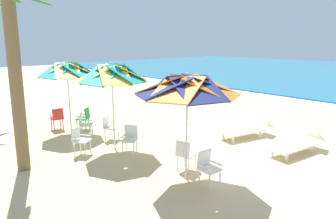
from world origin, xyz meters
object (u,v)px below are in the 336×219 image
object	(u,v)px
plastic_chair_1	(185,153)
sun_lounger_2	(247,130)
beach_umbrella_0	(187,86)
plastic_chair_7	(84,123)
beach_umbrella_2	(67,70)
sun_lounger_1	(297,144)
plastic_chair_0	(208,166)
palm_tree_2	(11,42)
plastic_chair_6	(57,117)
beach_umbrella_1	(112,74)
plastic_chair_2	(130,137)
plastic_chair_5	(84,117)
plastic_chair_3	(80,139)
plastic_chair_4	(110,126)

from	to	relation	value
plastic_chair_1	sun_lounger_2	world-z (taller)	plastic_chair_1
beach_umbrella_0	plastic_chair_7	distance (m)	5.31
plastic_chair_1	beach_umbrella_2	distance (m)	5.86
plastic_chair_7	sun_lounger_1	xyz separation A→B (m)	(6.02, 4.13, -0.22)
beach_umbrella_0	plastic_chair_0	bearing A→B (deg)	12.58
plastic_chair_7	palm_tree_2	bearing A→B (deg)	-59.02
plastic_chair_1	plastic_chair_6	size ratio (longest dim) A/B	1.00
beach_umbrella_1	plastic_chair_2	distance (m)	2.04
palm_tree_2	plastic_chair_5	bearing A→B (deg)	128.51
plastic_chair_0	sun_lounger_1	xyz separation A→B (m)	(0.46, 3.75, -0.22)
plastic_chair_1	sun_lounger_2	bearing A→B (deg)	98.28
beach_umbrella_2	sun_lounger_1	xyz separation A→B (m)	(6.93, 4.24, -2.08)
beach_umbrella_0	beach_umbrella_2	size ratio (longest dim) A/B	0.99
plastic_chair_1	plastic_chair_6	bearing A→B (deg)	-171.03
plastic_chair_6	plastic_chair_3	bearing A→B (deg)	-10.28
plastic_chair_3	sun_lounger_2	size ratio (longest dim) A/B	0.39
beach_umbrella_1	sun_lounger_1	xyz separation A→B (m)	(4.16, 4.03, -2.14)
plastic_chair_1	plastic_chair_2	world-z (taller)	same
plastic_chair_5	sun_lounger_2	xyz separation A→B (m)	(4.90, 3.90, -0.22)
plastic_chair_4	sun_lounger_1	bearing A→B (deg)	35.49
beach_umbrella_1	plastic_chair_7	bearing A→B (deg)	-176.75
plastic_chair_3	plastic_chair_7	xyz separation A→B (m)	(-1.56, 0.94, 0.00)
plastic_chair_6	plastic_chair_0	bearing A→B (deg)	6.14
beach_umbrella_0	palm_tree_2	world-z (taller)	palm_tree_2
plastic_chair_2	plastic_chair_3	distance (m)	1.53
plastic_chair_0	plastic_chair_3	world-z (taller)	same
sun_lounger_1	plastic_chair_1	bearing A→B (deg)	-111.81
plastic_chair_0	sun_lounger_1	bearing A→B (deg)	83.08
plastic_chair_4	plastic_chair_5	size ratio (longest dim) A/B	1.00
plastic_chair_1	palm_tree_2	bearing A→B (deg)	-133.77
plastic_chair_3	palm_tree_2	world-z (taller)	palm_tree_2
plastic_chair_4	plastic_chair_7	distance (m)	1.05
plastic_chair_7	sun_lounger_1	bearing A→B (deg)	34.50
beach_umbrella_2	plastic_chair_5	size ratio (longest dim) A/B	3.16
plastic_chair_0	plastic_chair_1	world-z (taller)	same
plastic_chair_5	plastic_chair_6	distance (m)	1.07
sun_lounger_1	sun_lounger_2	world-z (taller)	same
plastic_chair_4	plastic_chair_7	bearing A→B (deg)	-151.46
plastic_chair_7	palm_tree_2	size ratio (longest dim) A/B	0.15
plastic_chair_0	beach_umbrella_1	bearing A→B (deg)	-175.71
plastic_chair_7	plastic_chair_0	bearing A→B (deg)	3.95
plastic_chair_2	plastic_chair_4	distance (m)	1.59
plastic_chair_0	plastic_chair_4	size ratio (longest dim) A/B	1.00
sun_lounger_1	sun_lounger_2	size ratio (longest dim) A/B	0.99
plastic_chair_1	plastic_chair_6	xyz separation A→B (m)	(-6.14, -0.97, 0.00)
plastic_chair_1	plastic_chair_6	distance (m)	6.21
beach_umbrella_0	plastic_chair_3	distance (m)	4.07
plastic_chair_1	plastic_chair_2	xyz separation A→B (m)	(-2.10, -0.31, 0.00)
beach_umbrella_0	plastic_chair_1	xyz separation A→B (m)	(-0.37, 0.34, -1.88)
beach_umbrella_0	plastic_chair_5	world-z (taller)	beach_umbrella_0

